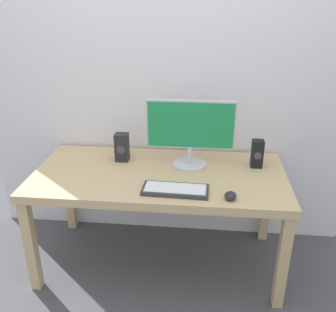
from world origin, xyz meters
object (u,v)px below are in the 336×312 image
mouse (230,196)px  desk (159,182)px  keyboard_primary (175,190)px  speaker_right (257,154)px  speaker_left (122,147)px  monitor (190,131)px

mouse → desk: bearing=159.3°
keyboard_primary → mouse: bearing=-9.3°
speaker_right → speaker_left: size_ratio=0.97×
desk → speaker_right: size_ratio=8.72×
mouse → speaker_right: size_ratio=0.43×
desk → monitor: 0.40m
speaker_left → desk: bearing=-31.1°
desk → mouse: (0.44, -0.30, 0.09)m
speaker_right → mouse: bearing=-113.1°
monitor → speaker_right: size_ratio=3.11×
monitor → speaker_left: bearing=176.6°
monitor → keyboard_primary: monitor is taller
monitor → mouse: (0.25, -0.44, -0.22)m
keyboard_primary → speaker_right: size_ratio=2.10×
speaker_right → monitor: bearing=-177.9°
keyboard_primary → speaker_left: speaker_left is taller
mouse → speaker_left: 0.87m
desk → mouse: mouse is taller
keyboard_primary → speaker_left: 0.59m
keyboard_primary → mouse: mouse is taller
keyboard_primary → speaker_right: bearing=38.2°
keyboard_primary → mouse: size_ratio=4.87×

